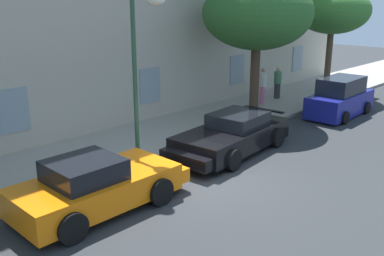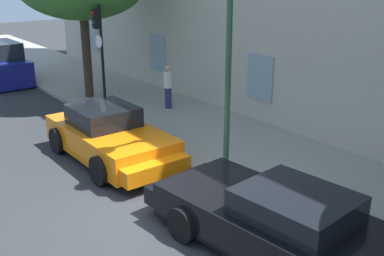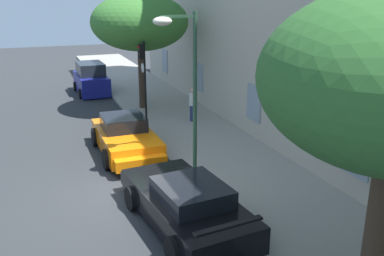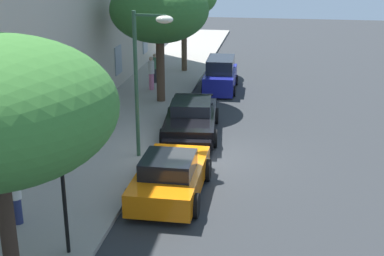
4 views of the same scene
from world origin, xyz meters
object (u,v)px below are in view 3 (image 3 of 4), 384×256
(sportscar_yellow_flank, at_px, (183,202))
(pedestrian_bystander, at_px, (192,104))
(tree_midblock, at_px, (140,22))
(sportscar_red_lead, at_px, (127,139))
(street_lamp, at_px, (182,64))
(traffic_light, at_px, (143,67))
(hatchback_distant, at_px, (91,80))

(sportscar_yellow_flank, distance_m, pedestrian_bystander, 9.03)
(sportscar_yellow_flank, xyz_separation_m, tree_midblock, (-11.57, 1.96, 3.90))
(sportscar_red_lead, bearing_deg, street_lamp, 26.55)
(sportscar_yellow_flank, height_order, tree_midblock, tree_midblock)
(traffic_light, xyz_separation_m, street_lamp, (6.62, -0.48, 1.17))
(sportscar_red_lead, xyz_separation_m, sportscar_yellow_flank, (5.49, 0.27, -0.03))
(traffic_light, bearing_deg, tree_midblock, 167.66)
(traffic_light, bearing_deg, hatchback_distant, -168.28)
(hatchback_distant, xyz_separation_m, traffic_light, (6.99, 1.45, 1.80))
(sportscar_yellow_flank, distance_m, street_lamp, 4.43)
(street_lamp, bearing_deg, traffic_light, 175.87)
(hatchback_distant, relative_size, traffic_light, 1.02)
(traffic_light, bearing_deg, sportscar_yellow_flank, -9.03)
(pedestrian_bystander, bearing_deg, street_lamp, -24.49)
(sportscar_yellow_flank, distance_m, traffic_light, 9.83)
(tree_midblock, height_order, street_lamp, tree_midblock)
(hatchback_distant, height_order, pedestrian_bystander, hatchback_distant)
(hatchback_distant, distance_m, street_lamp, 13.96)
(pedestrian_bystander, bearing_deg, hatchback_distant, -157.13)
(sportscar_yellow_flank, bearing_deg, sportscar_red_lead, -177.14)
(sportscar_red_lead, height_order, pedestrian_bystander, pedestrian_bystander)
(tree_midblock, relative_size, traffic_light, 1.59)
(pedestrian_bystander, bearing_deg, sportscar_yellow_flank, -22.88)
(sportscar_red_lead, relative_size, street_lamp, 0.87)
(street_lamp, bearing_deg, sportscar_red_lead, -153.45)
(hatchback_distant, bearing_deg, traffic_light, 11.72)
(sportscar_yellow_flank, height_order, hatchback_distant, hatchback_distant)
(traffic_light, bearing_deg, pedestrian_bystander, 59.33)
(sportscar_yellow_flank, height_order, street_lamp, street_lamp)
(hatchback_distant, height_order, tree_midblock, tree_midblock)
(tree_midblock, bearing_deg, sportscar_yellow_flank, -9.63)
(hatchback_distant, distance_m, pedestrian_bystander, 8.87)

